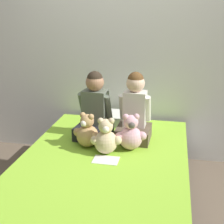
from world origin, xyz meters
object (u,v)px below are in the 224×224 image
(child_on_right, at_px, (135,112))
(teddy_bear_between_children, at_px, (106,139))
(bed, at_px, (104,182))
(teddy_bear_held_by_right_child, at_px, (131,134))
(pillow_at_headboard, at_px, (120,119))
(child_on_left, at_px, (95,110))
(sign_card, at_px, (106,160))
(teddy_bear_held_by_left_child, at_px, (87,133))

(child_on_right, height_order, teddy_bear_between_children, child_on_right)
(bed, bearing_deg, teddy_bear_held_by_right_child, 45.39)
(bed, distance_m, pillow_at_headboard, 0.84)
(child_on_left, relative_size, pillow_at_headboard, 1.40)
(teddy_bear_held_by_right_child, height_order, teddy_bear_between_children, teddy_bear_held_by_right_child)
(bed, distance_m, sign_card, 0.25)
(teddy_bear_between_children, relative_size, sign_card, 1.52)
(child_on_left, height_order, pillow_at_headboard, child_on_left)
(pillow_at_headboard, bearing_deg, teddy_bear_held_by_left_child, -107.24)
(bed, relative_size, teddy_bear_held_by_right_child, 5.96)
(teddy_bear_held_by_left_child, bearing_deg, pillow_at_headboard, 91.61)
(bed, bearing_deg, teddy_bear_between_children, 87.34)
(bed, relative_size, child_on_right, 3.05)
(child_on_left, bearing_deg, teddy_bear_held_by_left_child, -84.13)
(bed, bearing_deg, child_on_left, 113.27)
(teddy_bear_held_by_left_child, bearing_deg, bed, -24.31)
(teddy_bear_held_by_left_child, bearing_deg, sign_card, -27.64)
(child_on_left, relative_size, sign_card, 3.00)
(child_on_left, xyz_separation_m, teddy_bear_between_children, (0.19, -0.35, -0.13))
(teddy_bear_held_by_left_child, xyz_separation_m, teddy_bear_held_by_right_child, (0.39, 0.02, 0.01))
(child_on_right, height_order, teddy_bear_held_by_left_child, child_on_right)
(teddy_bear_between_children, height_order, pillow_at_headboard, teddy_bear_between_children)
(child_on_left, distance_m, teddy_bear_held_by_right_child, 0.46)
(teddy_bear_held_by_right_child, height_order, sign_card, teddy_bear_held_by_right_child)
(child_on_right, distance_m, sign_card, 0.57)
(bed, distance_m, teddy_bear_held_by_right_child, 0.47)
(child_on_left, height_order, teddy_bear_between_children, child_on_left)
(child_on_right, distance_m, teddy_bear_between_children, 0.42)
(teddy_bear_held_by_left_child, height_order, teddy_bear_held_by_right_child, teddy_bear_held_by_right_child)
(teddy_bear_held_by_left_child, height_order, pillow_at_headboard, teddy_bear_held_by_left_child)
(child_on_left, bearing_deg, pillow_at_headboard, 69.73)
(child_on_left, relative_size, teddy_bear_between_children, 1.97)
(teddy_bear_between_children, bearing_deg, sign_card, -89.02)
(child_on_right, bearing_deg, teddy_bear_held_by_left_child, -145.36)
(bed, height_order, pillow_at_headboard, pillow_at_headboard)
(bed, bearing_deg, child_on_right, 65.25)
(pillow_at_headboard, distance_m, sign_card, 0.85)
(pillow_at_headboard, bearing_deg, sign_card, -88.01)
(child_on_left, xyz_separation_m, teddy_bear_held_by_right_child, (0.38, -0.23, -0.13))
(teddy_bear_between_children, distance_m, pillow_at_headboard, 0.72)
(teddy_bear_held_by_right_child, relative_size, sign_card, 1.56)
(child_on_left, bearing_deg, child_on_right, 6.35)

